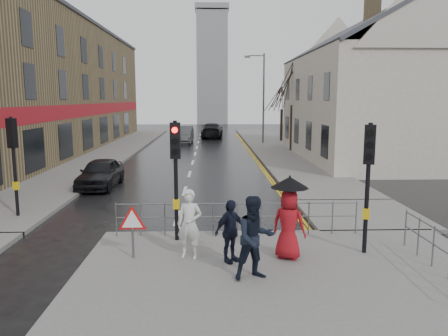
{
  "coord_description": "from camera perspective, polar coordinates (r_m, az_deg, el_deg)",
  "views": [
    {
      "loc": [
        1.18,
        -11.86,
        4.13
      ],
      "look_at": [
        1.66,
        3.84,
        1.64
      ],
      "focal_mm": 35.0,
      "sensor_mm": 36.0,
      "label": 1
    }
  ],
  "objects": [
    {
      "name": "warning_sign",
      "position": [
        11.27,
        -11.9,
        -7.09
      ],
      "size": [
        0.8,
        0.07,
        1.35
      ],
      "color": "#595B5E",
      "rests_on": "near_pavement"
    },
    {
      "name": "church_tower",
      "position": [
        74.02,
        -1.56,
        12.8
      ],
      "size": [
        5.0,
        5.0,
        18.0
      ],
      "primitive_type": "cube",
      "color": "gray",
      "rests_on": "ground"
    },
    {
      "name": "building_left_terrace",
      "position": [
        36.34,
        -23.38,
        9.67
      ],
      "size": [
        8.0,
        42.0,
        10.0
      ],
      "primitive_type": "cube",
      "color": "olive",
      "rests_on": "ground"
    },
    {
      "name": "car_far",
      "position": [
        46.9,
        -1.57,
        4.93
      ],
      "size": [
        2.5,
        5.51,
        1.56
      ],
      "primitive_type": "imported",
      "rotation": [
        0.0,
        0.0,
        3.08
      ],
      "color": "black",
      "rests_on": "ground"
    },
    {
      "name": "tree_near",
      "position": [
        34.46,
        8.95,
        10.6
      ],
      "size": [
        2.4,
        2.4,
        6.58
      ],
      "color": "#30241B",
      "rests_on": "right_pavement"
    },
    {
      "name": "right_pavement",
      "position": [
        37.46,
        6.41,
        2.75
      ],
      "size": [
        4.0,
        40.0,
        0.14
      ],
      "primitive_type": "cube",
      "color": "#605E5B",
      "rests_on": "ground"
    },
    {
      "name": "traffic_signal_far_left",
      "position": [
        16.38,
        -25.83,
        2.26
      ],
      "size": [
        0.34,
        0.33,
        3.4
      ],
      "color": "black",
      "rests_on": "left_pavement"
    },
    {
      "name": "building_right_cream",
      "position": [
        31.77,
        18.42,
        9.75
      ],
      "size": [
        9.0,
        16.4,
        10.1
      ],
      "color": "beige",
      "rests_on": "ground"
    },
    {
      "name": "car_mid",
      "position": [
        41.08,
        -5.38,
        4.35
      ],
      "size": [
        1.85,
        4.94,
        1.61
      ],
      "primitive_type": "imported",
      "rotation": [
        0.0,
        0.0,
        -0.03
      ],
      "color": "#404345",
      "rests_on": "ground"
    },
    {
      "name": "left_pavement",
      "position": [
        35.93,
        -14.11,
        2.27
      ],
      "size": [
        4.0,
        44.0,
        0.14
      ],
      "primitive_type": "cube",
      "color": "#605E5B",
      "rests_on": "ground"
    },
    {
      "name": "pavement_bridge_right",
      "position": [
        16.3,
        17.44,
        -5.82
      ],
      "size": [
        4.0,
        4.2,
        0.14
      ],
      "primitive_type": "cube",
      "color": "#605E5B",
      "rests_on": "ground"
    },
    {
      "name": "pedestrian_a",
      "position": [
        11.11,
        -4.52,
        -7.29
      ],
      "size": [
        0.72,
        0.56,
        1.75
      ],
      "primitive_type": "imported",
      "rotation": [
        0.0,
        0.0,
        -0.25
      ],
      "color": "silver",
      "rests_on": "near_pavement"
    },
    {
      "name": "car_parked",
      "position": [
        21.29,
        -15.82,
        -0.64
      ],
      "size": [
        1.71,
        4.03,
        1.36
      ],
      "primitive_type": "imported",
      "rotation": [
        0.0,
        0.0,
        -0.03
      ],
      "color": "black",
      "rests_on": "ground"
    },
    {
      "name": "pedestrian_b",
      "position": [
        9.81,
        4.07,
        -9.1
      ],
      "size": [
        1.09,
        0.95,
        1.89
      ],
      "primitive_type": "imported",
      "rotation": [
        0.0,
        0.0,
        0.29
      ],
      "color": "black",
      "rests_on": "near_pavement"
    },
    {
      "name": "near_pavement",
      "position": [
        9.47,
        9.92,
        -16.51
      ],
      "size": [
        10.0,
        9.0,
        0.14
      ],
      "primitive_type": "cube",
      "color": "#605E5B",
      "rests_on": "ground"
    },
    {
      "name": "pedestrian_d",
      "position": [
        10.81,
        0.78,
        -8.24
      ],
      "size": [
        0.95,
        0.87,
        1.56
      ],
      "primitive_type": "imported",
      "rotation": [
        0.0,
        0.0,
        0.68
      ],
      "color": "black",
      "rests_on": "near_pavement"
    },
    {
      "name": "ground",
      "position": [
        12.61,
        -7.14,
        -10.16
      ],
      "size": [
        120.0,
        120.0,
        0.0
      ],
      "primitive_type": "plane",
      "color": "black",
      "rests_on": "ground"
    },
    {
      "name": "traffic_signal_near_left",
      "position": [
        12.21,
        -6.34,
        1.1
      ],
      "size": [
        0.28,
        0.27,
        3.4
      ],
      "color": "black",
      "rests_on": "near_pavement"
    },
    {
      "name": "street_lamp",
      "position": [
        40.13,
        4.94,
        9.82
      ],
      "size": [
        1.83,
        0.25,
        8.0
      ],
      "color": "#595B5E",
      "rests_on": "right_pavement"
    },
    {
      "name": "guard_railing_front",
      "position": [
        12.91,
        1.73,
        -5.66
      ],
      "size": [
        7.14,
        0.04,
        1.0
      ],
      "color": "#595B5E",
      "rests_on": "near_pavement"
    },
    {
      "name": "tree_far",
      "position": [
        42.41,
        7.58,
        9.35
      ],
      "size": [
        2.4,
        2.4,
        5.64
      ],
      "color": "#30241B",
      "rests_on": "right_pavement"
    },
    {
      "name": "traffic_signal_near_right",
      "position": [
        11.7,
        18.36,
        0.34
      ],
      "size": [
        0.34,
        0.33,
        3.4
      ],
      "color": "black",
      "rests_on": "near_pavement"
    },
    {
      "name": "pedestrian_with_umbrella",
      "position": [
        11.07,
        8.48,
        -6.05
      ],
      "size": [
        1.02,
        0.96,
        2.1
      ],
      "color": "maroon",
      "rests_on": "near_pavement"
    }
  ]
}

